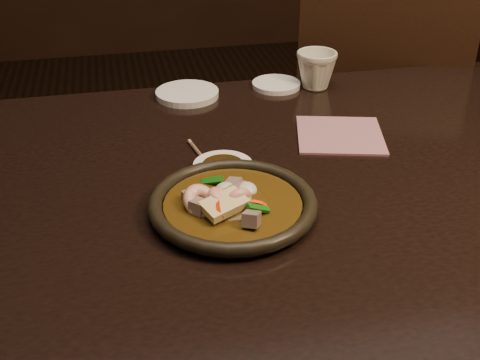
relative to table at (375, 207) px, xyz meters
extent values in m
cube|color=black|center=(0.00, 0.00, 0.06)|extent=(1.60, 0.90, 0.04)
cylinder|color=black|center=(-0.72, 0.37, -0.32)|extent=(0.06, 0.06, 0.71)
cube|color=black|center=(0.30, 0.69, -0.22)|extent=(0.57, 0.57, 0.04)
cylinder|color=black|center=(0.53, 0.80, -0.46)|extent=(0.04, 0.04, 0.43)
cylinder|color=black|center=(0.41, 0.46, -0.46)|extent=(0.04, 0.04, 0.43)
cylinder|color=black|center=(0.19, 0.92, -0.46)|extent=(0.04, 0.04, 0.43)
cylinder|color=black|center=(0.07, 0.58, -0.46)|extent=(0.04, 0.04, 0.43)
cube|color=black|center=(0.23, 0.50, 0.03)|extent=(0.41, 0.18, 0.46)
cylinder|color=black|center=(-0.27, -0.08, 0.08)|extent=(0.23, 0.23, 0.01)
torus|color=black|center=(-0.27, -0.08, 0.09)|extent=(0.25, 0.25, 0.02)
cylinder|color=#3D290B|center=(-0.27, -0.08, 0.09)|extent=(0.21, 0.21, 0.01)
ellipsoid|color=#3D290B|center=(-0.27, -0.08, 0.09)|extent=(0.11, 0.11, 0.03)
torus|color=#F6B49B|center=(-0.32, -0.08, 0.10)|extent=(0.06, 0.06, 0.04)
torus|color=#F6B49B|center=(-0.27, -0.08, 0.10)|extent=(0.06, 0.05, 0.05)
torus|color=#F6B49B|center=(-0.28, -0.08, 0.10)|extent=(0.05, 0.05, 0.04)
cube|color=gray|center=(-0.27, -0.07, 0.10)|extent=(0.03, 0.03, 0.02)
cube|color=gray|center=(-0.26, -0.09, 0.10)|extent=(0.03, 0.03, 0.02)
cube|color=gray|center=(-0.33, -0.05, 0.10)|extent=(0.03, 0.03, 0.02)
cube|color=gray|center=(-0.26, -0.14, 0.10)|extent=(0.03, 0.03, 0.03)
cube|color=gray|center=(-0.26, -0.05, 0.10)|extent=(0.04, 0.03, 0.03)
cube|color=gray|center=(-0.29, -0.08, 0.10)|extent=(0.03, 0.03, 0.03)
cube|color=gray|center=(-0.32, -0.09, 0.10)|extent=(0.03, 0.03, 0.02)
cylinder|color=#FF3508|center=(-0.28, -0.09, 0.10)|extent=(0.05, 0.05, 0.02)
cylinder|color=#FF3508|center=(-0.24, -0.09, 0.09)|extent=(0.04, 0.03, 0.04)
cylinder|color=#FF3508|center=(-0.26, -0.07, 0.10)|extent=(0.04, 0.05, 0.04)
cylinder|color=#FF3508|center=(-0.29, -0.11, 0.11)|extent=(0.03, 0.04, 0.04)
cube|color=#156413|center=(-0.27, -0.07, 0.11)|extent=(0.03, 0.03, 0.01)
cube|color=#156413|center=(-0.24, -0.12, 0.10)|extent=(0.04, 0.02, 0.02)
cube|color=#156413|center=(-0.29, -0.02, 0.10)|extent=(0.03, 0.03, 0.02)
cube|color=#156413|center=(-0.28, -0.07, 0.10)|extent=(0.04, 0.01, 0.01)
cube|color=#156413|center=(-0.28, -0.10, 0.11)|extent=(0.04, 0.03, 0.01)
cube|color=#156413|center=(-0.25, -0.10, 0.09)|extent=(0.03, 0.03, 0.02)
ellipsoid|color=beige|center=(-0.25, -0.05, 0.10)|extent=(0.03, 0.03, 0.02)
ellipsoid|color=beige|center=(-0.28, -0.06, 0.10)|extent=(0.03, 0.03, 0.02)
ellipsoid|color=beige|center=(-0.28, -0.10, 0.10)|extent=(0.03, 0.03, 0.02)
ellipsoid|color=beige|center=(-0.27, -0.07, 0.10)|extent=(0.03, 0.02, 0.02)
ellipsoid|color=beige|center=(-0.24, -0.06, 0.10)|extent=(0.03, 0.04, 0.02)
ellipsoid|color=beige|center=(-0.31, -0.09, 0.10)|extent=(0.03, 0.03, 0.02)
ellipsoid|color=beige|center=(-0.26, -0.08, 0.10)|extent=(0.03, 0.04, 0.02)
cube|color=#F7DE93|center=(-0.29, -0.10, 0.11)|extent=(0.07, 0.06, 0.02)
cylinder|color=white|center=(-0.26, 0.05, 0.08)|extent=(0.10, 0.10, 0.01)
cylinder|color=white|center=(-0.27, 0.38, 0.08)|extent=(0.13, 0.13, 0.01)
cylinder|color=white|center=(-0.07, 0.40, 0.08)|extent=(0.11, 0.11, 0.01)
imported|color=beige|center=(0.01, 0.37, 0.12)|extent=(0.11, 0.11, 0.09)
cylinder|color=tan|center=(-0.28, 0.05, 0.08)|extent=(0.05, 0.22, 0.01)
cylinder|color=tan|center=(-0.28, 0.06, 0.08)|extent=(0.05, 0.22, 0.01)
cube|color=#9A5F6B|center=(-0.02, 0.13, 0.08)|extent=(0.19, 0.19, 0.00)
camera|label=1|loc=(-0.42, -0.81, 0.57)|focal=45.00mm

